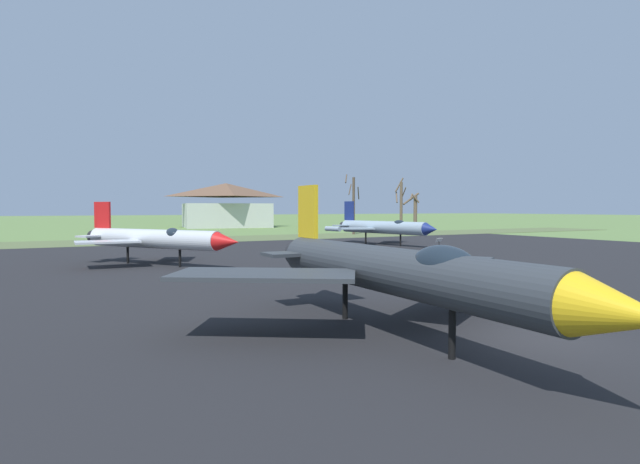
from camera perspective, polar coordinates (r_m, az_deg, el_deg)
name	(u,v)px	position (r m, az deg, el deg)	size (l,w,h in m)	color
ground_plane	(543,339)	(17.06, 23.45, -10.85)	(600.00, 600.00, 0.00)	#607F42
asphalt_apron	(291,273)	(30.97, -3.18, -4.58)	(94.09, 58.66, 0.05)	black
grass_verge_strip	(166,241)	(64.59, -16.68, -0.93)	(154.09, 12.00, 0.06)	#58673C
jet_fighter_front_right	(398,271)	(15.42, 8.58, -4.24)	(12.79, 14.93, 4.82)	#33383D
jet_fighter_rear_center	(383,227)	(54.84, 6.97, 0.55)	(10.53, 13.52, 4.71)	#8EA3B2
info_placard_rear_center	(439,242)	(50.00, 13.03, -1.11)	(0.64, 0.30, 1.10)	black
jet_fighter_rear_left	(155,238)	(36.52, -17.74, -0.68)	(9.30, 12.15, 4.39)	silver
bare_tree_right_of_center	(353,203)	(76.85, 3.69, 3.19)	(2.75, 2.73, 9.05)	brown
bare_tree_far_right	(401,204)	(86.83, 8.93, 3.04)	(2.11, 1.88, 9.07)	brown
bare_tree_backdrop_extra	(415,211)	(86.44, 10.42, 2.34)	(3.03, 2.65, 6.58)	brown
visitor_building	(226,206)	(109.15, -10.34, 2.90)	(19.90, 17.03, 9.15)	beige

